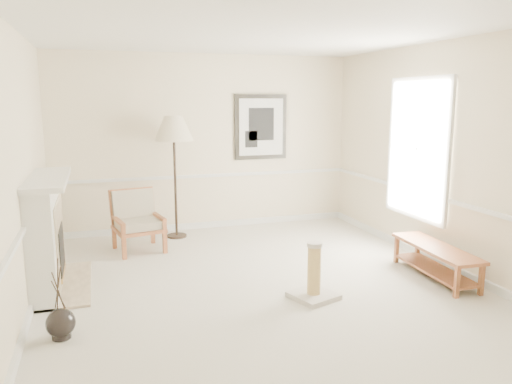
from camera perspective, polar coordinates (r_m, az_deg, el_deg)
ground at (r=6.10m, az=0.07°, el=-10.28°), size 5.50×5.50×0.00m
room at (r=5.82m, az=1.14°, el=7.57°), size 5.04×5.54×2.92m
fireplace at (r=6.24m, az=-22.75°, el=-4.45°), size 0.64×1.64×1.31m
floor_vase at (r=5.06m, az=-21.42°, el=-13.85°), size 0.26×0.26×0.78m
armchair at (r=7.46m, az=-13.51°, el=-2.89°), size 0.78×0.81×0.87m
floor_lamp at (r=7.83m, az=-9.38°, el=6.79°), size 0.79×0.79×1.92m
bench at (r=6.56m, az=19.84°, el=-6.97°), size 0.49×1.41×0.40m
scratching_post at (r=5.61m, az=6.62°, el=-10.07°), size 0.57×0.57×0.64m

